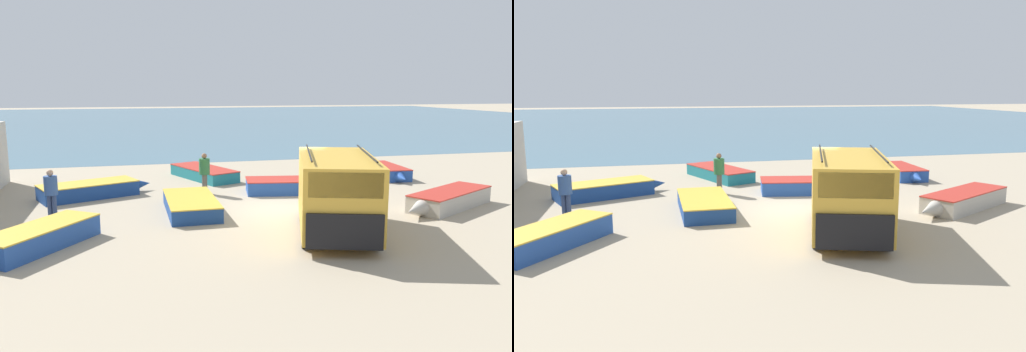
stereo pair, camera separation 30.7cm
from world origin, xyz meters
The scene contains 12 objects.
ground_plane centered at (0.00, 0.00, 0.00)m, with size 200.00×200.00×0.00m, color tan.
sea_water centered at (0.00, 52.00, 0.00)m, with size 120.00×80.00×0.01m, color #477084.
parked_van centered at (0.74, -3.34, 1.29)m, with size 3.46×5.19×2.50m.
fishing_rowboat_0 centered at (5.98, -1.32, 0.32)m, with size 4.72×3.14×0.64m.
fishing_rowboat_1 centered at (6.91, 5.06, 0.29)m, with size 1.62×3.90×0.58m.
fishing_rowboat_2 centered at (1.53, 2.68, 0.29)m, with size 4.96×2.19×0.58m.
fishing_rowboat_3 centered at (-6.80, 3.81, 0.30)m, with size 4.58×2.84×0.61m.
fishing_rowboat_4 centered at (-7.80, -2.84, 0.31)m, with size 3.22×3.98×0.63m.
fishing_rowboat_5 centered at (-1.90, 6.98, 0.27)m, with size 2.98×4.96×0.54m.
fishing_rowboat_6 centered at (-3.21, 0.44, 0.27)m, with size 1.74×4.46×0.53m.
fisherman_0 centered at (-7.86, 0.63, 1.00)m, with size 0.44×0.44×1.67m.
fisherman_1 centered at (-2.30, 3.32, 1.02)m, with size 0.45×0.45×1.70m.
Camera 2 is at (-4.79, -17.01, 4.37)m, focal length 35.00 mm.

